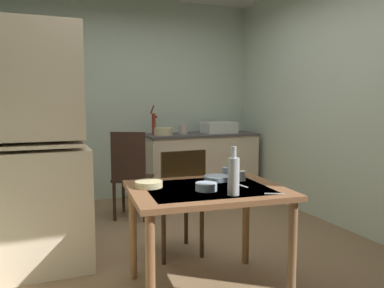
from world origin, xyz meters
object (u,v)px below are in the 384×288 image
object	(u,v)px
mixing_bowl_counter	(163,131)
dining_table	(207,202)
hand_pump	(154,122)
mug_dark	(241,176)
chair_by_counter	(131,174)
chair_far_side	(179,201)
sink_basin	(219,127)
serving_bowl_wide	(217,178)
glass_bottle	(233,175)
hutch_cabinet	(23,158)

from	to	relation	value
mixing_bowl_counter	dining_table	world-z (taller)	mixing_bowl_counter
hand_pump	mug_dark	xyz separation A→B (m)	(-0.03, -2.40, -0.28)
chair_by_counter	mug_dark	size ratio (longest dim) A/B	14.15
chair_by_counter	dining_table	bearing A→B (deg)	-86.50
chair_far_side	sink_basin	bearing A→B (deg)	55.44
dining_table	mug_dark	size ratio (longest dim) A/B	15.70
sink_basin	chair_far_side	distance (m)	2.28
serving_bowl_wide	mug_dark	world-z (taller)	mug_dark
hand_pump	serving_bowl_wide	distance (m)	2.36
glass_bottle	chair_far_side	bearing A→B (deg)	92.99
chair_far_side	chair_by_counter	xyz separation A→B (m)	(-0.13, 1.18, 0.03)
hutch_cabinet	mixing_bowl_counter	xyz separation A→B (m)	(1.62, 1.61, 0.03)
chair_by_counter	serving_bowl_wide	world-z (taller)	chair_by_counter
mixing_bowl_counter	glass_bottle	world-z (taller)	glass_bottle
chair_by_counter	sink_basin	bearing A→B (deg)	25.36
hand_pump	mixing_bowl_counter	distance (m)	0.18
mixing_bowl_counter	mug_dark	size ratio (longest dim) A/B	3.51
hutch_cabinet	glass_bottle	world-z (taller)	hutch_cabinet
hand_pump	mug_dark	bearing A→B (deg)	-90.80
serving_bowl_wide	glass_bottle	xyz separation A→B (m)	(-0.10, -0.43, 0.11)
dining_table	serving_bowl_wide	world-z (taller)	serving_bowl_wide
hutch_cabinet	mixing_bowl_counter	distance (m)	2.29
mug_dark	chair_far_side	bearing A→B (deg)	120.55
hand_pump	dining_table	xyz separation A→B (m)	(-0.36, -2.52, -0.41)
mixing_bowl_counter	serving_bowl_wide	world-z (taller)	mixing_bowl_counter
hand_pump	chair_far_side	size ratio (longest dim) A/B	0.42
sink_basin	glass_bottle	xyz separation A→B (m)	(-1.22, -2.72, -0.09)
mug_dark	glass_bottle	bearing A→B (deg)	-125.33
chair_by_counter	serving_bowl_wide	size ratio (longest dim) A/B	5.17
hutch_cabinet	glass_bottle	distance (m)	1.62
chair_far_side	glass_bottle	size ratio (longest dim) A/B	3.03
mixing_bowl_counter	chair_by_counter	bearing A→B (deg)	-132.95
dining_table	chair_by_counter	world-z (taller)	chair_by_counter
chair_by_counter	glass_bottle	distance (m)	2.09
hutch_cabinet	serving_bowl_wide	xyz separation A→B (m)	(1.32, -0.62, -0.14)
dining_table	serving_bowl_wide	xyz separation A→B (m)	(0.16, 0.19, 0.12)
mug_dark	glass_bottle	size ratio (longest dim) A/B	0.23
chair_by_counter	glass_bottle	xyz separation A→B (m)	(0.18, -2.05, 0.34)
hand_pump	mixing_bowl_counter	world-z (taller)	hand_pump
hutch_cabinet	dining_table	xyz separation A→B (m)	(1.16, -0.81, -0.25)
mixing_bowl_counter	dining_table	bearing A→B (deg)	-100.78
chair_by_counter	chair_far_side	bearing A→B (deg)	-83.47
mixing_bowl_counter	glass_bottle	distance (m)	2.70
hutch_cabinet	chair_by_counter	distance (m)	1.50
mixing_bowl_counter	dining_table	xyz separation A→B (m)	(-0.46, -2.42, -0.29)
hand_pump	serving_bowl_wide	xyz separation A→B (m)	(-0.20, -2.33, -0.29)
hand_pump	serving_bowl_wide	bearing A→B (deg)	-94.81
serving_bowl_wide	hand_pump	bearing A→B (deg)	85.19
mixing_bowl_counter	chair_far_side	bearing A→B (deg)	-103.74
hutch_cabinet	sink_basin	distance (m)	2.96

